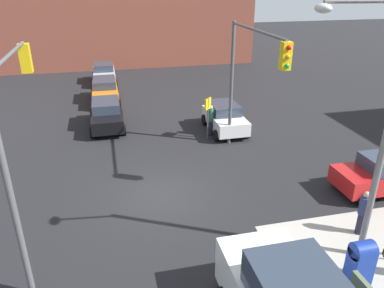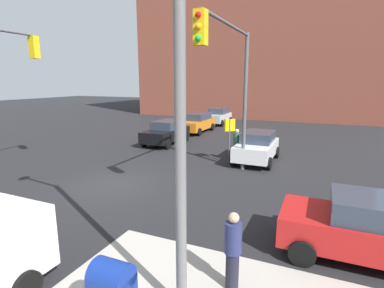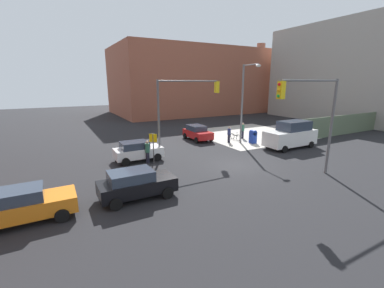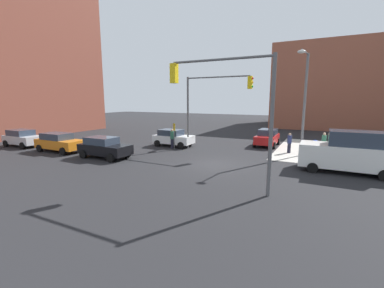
{
  "view_description": "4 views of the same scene",
  "coord_description": "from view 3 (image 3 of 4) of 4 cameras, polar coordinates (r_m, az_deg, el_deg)",
  "views": [
    {
      "loc": [
        13.49,
        -1.88,
        8.45
      ],
      "look_at": [
        -2.47,
        1.91,
        1.08
      ],
      "focal_mm": 35.0,
      "sensor_mm": 36.0,
      "label": 1
    },
    {
      "loc": [
        9.68,
        7.99,
        4.32
      ],
      "look_at": [
        -3.04,
        2.38,
        1.4
      ],
      "focal_mm": 28.0,
      "sensor_mm": 36.0,
      "label": 2
    },
    {
      "loc": [
        -12.11,
        -15.06,
        6.29
      ],
      "look_at": [
        -2.52,
        2.44,
        1.46
      ],
      "focal_mm": 24.0,
      "sensor_mm": 36.0,
      "label": 3
    },
    {
      "loc": [
        6.51,
        -16.41,
        4.5
      ],
      "look_at": [
        -2.9,
        2.18,
        0.88
      ],
      "focal_mm": 24.0,
      "sensor_mm": 36.0,
      "label": 4
    }
  ],
  "objects": [
    {
      "name": "smokestack",
      "position": [
        61.61,
        14.72,
        14.07
      ],
      "size": [
        1.8,
        1.8,
        14.53
      ],
      "primitive_type": "cylinder",
      "color": "brown",
      "rests_on": "ground"
    },
    {
      "name": "traffic_signal_nw_corner",
      "position": [
        22.0,
        -1.84,
        9.34
      ],
      "size": [
        6.0,
        0.36,
        6.5
      ],
      "color": "#59595B",
      "rests_on": "ground"
    },
    {
      "name": "street_lamp_corner",
      "position": [
        26.85,
        11.55,
        9.93
      ],
      "size": [
        0.67,
        2.66,
        8.0
      ],
      "color": "slate",
      "rests_on": "ground"
    },
    {
      "name": "pedestrian_walking_north",
      "position": [
        29.85,
        11.21,
        3.02
      ],
      "size": [
        0.36,
        0.36,
        1.81
      ],
      "rotation": [
        0.0,
        0.0,
        2.3
      ],
      "color": "#2D664C",
      "rests_on": "ground"
    },
    {
      "name": "pedestrian_crossing",
      "position": [
        27.57,
        8.23,
        2.17
      ],
      "size": [
        0.36,
        0.36,
        1.72
      ],
      "rotation": [
        0.0,
        0.0,
        2.83
      ],
      "color": "navy",
      "rests_on": "ground"
    },
    {
      "name": "building_warehouse_north",
      "position": [
        56.06,
        0.22,
        13.76
      ],
      "size": [
        32.0,
        18.0,
        12.89
      ],
      "color": "#93513D",
      "rests_on": "ground"
    },
    {
      "name": "pedestrian_waiting",
      "position": [
        20.6,
        -9.87,
        -1.63
      ],
      "size": [
        0.36,
        0.36,
        1.82
      ],
      "rotation": [
        0.0,
        0.0,
        2.63
      ],
      "color": "#2D664C",
      "rests_on": "ground"
    },
    {
      "name": "bicycle_leaning_on_fence",
      "position": [
        29.06,
        9.59,
        1.6
      ],
      "size": [
        0.05,
        1.75,
        0.97
      ],
      "color": "black",
      "rests_on": "ground"
    },
    {
      "name": "traffic_signal_se_corner",
      "position": [
        18.05,
        25.38,
        7.01
      ],
      "size": [
        5.43,
        0.36,
        6.5
      ],
      "color": "#59595B",
      "rests_on": "ground"
    },
    {
      "name": "sedan_orange",
      "position": [
        14.31,
        -33.87,
        -11.22
      ],
      "size": [
        4.49,
        2.02,
        1.62
      ],
      "color": "orange",
      "rests_on": "ground"
    },
    {
      "name": "building_loft_east",
      "position": [
        54.68,
        33.9,
        12.88
      ],
      "size": [
        20.0,
        24.0,
        15.47
      ],
      "color": "#9E9B93",
      "rests_on": "ground"
    },
    {
      "name": "warning_sign_two_way",
      "position": [
        20.29,
        -8.61,
        0.18
      ],
      "size": [
        0.48,
        0.48,
        2.4
      ],
      "color": "#4C4C4C",
      "rests_on": "ground"
    },
    {
      "name": "sidewalk_corner",
      "position": [
        32.62,
        12.31,
        2.17
      ],
      "size": [
        12.0,
        12.0,
        0.01
      ],
      "primitive_type": "cube",
      "color": "#ADA89E",
      "rests_on": "ground"
    },
    {
      "name": "construction_fence",
      "position": [
        35.11,
        29.28,
        3.52
      ],
      "size": [
        18.87,
        0.12,
        2.4
      ],
      "primitive_type": "cube",
      "color": "#56664C",
      "rests_on": "ground"
    },
    {
      "name": "mailbox_blue",
      "position": [
        27.72,
        13.4,
        1.72
      ],
      "size": [
        0.56,
        0.64,
        1.43
      ],
      "color": "navy",
      "rests_on": "ground"
    },
    {
      "name": "coupe_black",
      "position": [
        14.63,
        -12.37,
        -8.6
      ],
      "size": [
        4.16,
        2.02,
        1.62
      ],
      "color": "black",
      "rests_on": "ground"
    },
    {
      "name": "van_white_delivery",
      "position": [
        26.84,
        21.14,
        1.91
      ],
      "size": [
        5.4,
        2.32,
        2.62
      ],
      "color": "white",
      "rests_on": "ground"
    },
    {
      "name": "hatchback_white",
      "position": [
        21.4,
        -12.03,
        -1.46
      ],
      "size": [
        3.82,
        2.02,
        1.62
      ],
      "color": "white",
      "rests_on": "ground"
    },
    {
      "name": "hatchback_red",
      "position": [
        28.52,
        1.19,
        2.58
      ],
      "size": [
        2.02,
        3.88,
        1.62
      ],
      "color": "#B21919",
      "rests_on": "ground"
    },
    {
      "name": "ground_plane",
      "position": [
        20.33,
        9.62,
        -4.63
      ],
      "size": [
        120.0,
        120.0,
        0.0
      ],
      "primitive_type": "plane",
      "color": "black"
    }
  ]
}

